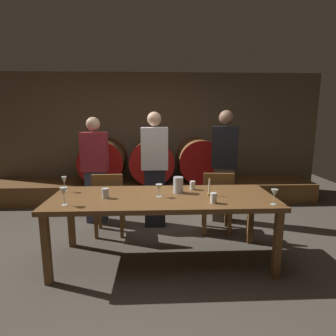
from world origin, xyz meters
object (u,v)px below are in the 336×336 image
at_px(pitcher, 178,185).
at_px(dining_table, 163,202).
at_px(guest_center, 155,169).
at_px(wine_glass_center_right, 159,188).
at_px(wine_glass_far_right, 274,193).
at_px(cup_center, 193,185).
at_px(guest_left, 95,170).
at_px(candle_center, 209,190).
at_px(wine_barrel_center, 152,160).
at_px(wine_barrel_right, 199,160).
at_px(guest_right, 224,165).
at_px(wine_barrel_left, 104,161).
at_px(cup_right, 214,198).
at_px(wine_glass_far_left, 64,181).
at_px(cup_left, 105,193).
at_px(chair_left, 109,201).
at_px(wine_glass_center_left, 64,192).
at_px(chair_right, 217,199).

bearing_deg(pitcher, dining_table, -144.01).
xyz_separation_m(guest_center, pitcher, (0.27, -0.91, -0.01)).
height_order(wine_glass_center_right, wine_glass_far_right, wine_glass_far_right).
distance_m(wine_glass_center_right, cup_center, 0.50).
xyz_separation_m(guest_left, pitcher, (1.17, -1.13, 0.03)).
bearing_deg(candle_center, wine_barrel_center, 105.48).
height_order(wine_barrel_right, guest_right, guest_right).
distance_m(wine_barrel_left, guest_left, 1.11).
bearing_deg(pitcher, guest_left, 136.15).
height_order(candle_center, cup_right, candle_center).
bearing_deg(wine_glass_far_left, candle_center, -8.15).
xyz_separation_m(guest_center, wine_glass_far_right, (1.18, -1.39, 0.02)).
xyz_separation_m(wine_barrel_left, wine_glass_center_right, (1.02, -2.40, 0.09)).
height_order(wine_barrel_left, cup_left, wine_barrel_left).
relative_size(wine_barrel_right, wine_glass_far_left, 4.64).
bearing_deg(wine_glass_far_left, guest_right, 24.54).
bearing_deg(pitcher, chair_left, 146.60).
distance_m(wine_barrel_left, wine_glass_center_left, 2.64).
relative_size(wine_barrel_right, cup_left, 7.83).
distance_m(candle_center, pitcher, 0.36).
xyz_separation_m(guest_right, wine_glass_center_left, (-1.95, -1.47, 0.02)).
height_order(dining_table, chair_left, chair_left).
height_order(wine_barrel_left, wine_barrel_center, same).
xyz_separation_m(pitcher, cup_right, (0.32, -0.40, -0.04)).
height_order(wine_barrel_left, wine_glass_center_right, wine_barrel_left).
distance_m(wine_glass_center_left, wine_glass_far_right, 2.07).
height_order(dining_table, guest_left, guest_left).
relative_size(candle_center, cup_right, 1.97).
relative_size(chair_right, wine_glass_center_left, 4.85).
bearing_deg(guest_left, wine_glass_center_right, 126.82).
distance_m(wine_barrel_center, wine_glass_far_right, 2.98).
height_order(chair_right, wine_glass_far_right, wine_glass_far_right).
height_order(wine_barrel_center, wine_glass_center_right, wine_barrel_center).
xyz_separation_m(cup_center, cup_right, (0.14, -0.53, 0.00)).
bearing_deg(guest_left, pitcher, 136.54).
bearing_deg(candle_center, dining_table, -179.86).
bearing_deg(guest_left, wine_glass_far_left, 82.62).
distance_m(wine_barrel_center, wine_barrel_right, 0.90).
distance_m(guest_right, cup_right, 1.54).
bearing_deg(chair_left, wine_glass_center_right, 129.53).
bearing_deg(wine_glass_center_right, cup_right, -23.73).
xyz_separation_m(wine_barrel_left, guest_center, (0.97, -1.32, 0.09)).
xyz_separation_m(dining_table, candle_center, (0.51, 0.00, 0.12)).
xyz_separation_m(dining_table, pitcher, (0.18, 0.13, 0.16)).
distance_m(wine_glass_center_left, cup_right, 1.48).
distance_m(wine_barrel_right, candle_center, 2.38).
xyz_separation_m(wine_barrel_right, cup_left, (-1.37, -2.41, 0.04)).
bearing_deg(guest_left, chair_left, 117.90).
height_order(dining_table, chair_right, chair_right).
distance_m(guest_center, cup_right, 1.44).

